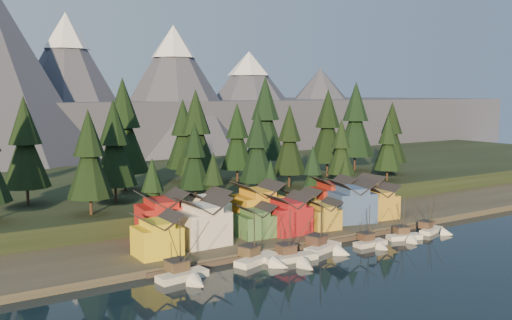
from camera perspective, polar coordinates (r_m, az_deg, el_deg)
ground at (r=118.42m, az=10.52°, el=-10.15°), size 500.00×500.00×0.00m
shore_strip at (r=148.79m, az=-0.15°, el=-6.24°), size 400.00×50.00×1.50m
hillside at (r=191.57m, az=-8.25°, el=-2.69°), size 420.00×100.00×6.00m
dock at (r=130.27m, az=5.50°, el=-8.27°), size 80.00×4.00×1.00m
mountain_ridge at (r=304.89m, az=-18.81°, el=4.87°), size 560.00×190.00×90.00m
boat_0 at (r=106.46m, az=-7.07°, el=-10.61°), size 10.30×10.99×12.72m
boat_1 at (r=115.91m, az=0.58°, el=-9.25°), size 11.50×11.95×12.19m
boat_2 at (r=116.73m, az=3.91°, el=-9.21°), size 11.68×12.57×11.87m
boat_3 at (r=124.93m, az=7.13°, el=-8.00°), size 10.33×10.97×12.52m
boat_4 at (r=130.83m, az=11.65°, el=-7.61°), size 8.15×8.85×10.30m
boat_5 at (r=138.11m, az=14.82°, el=-6.90°), size 8.84×9.38×10.68m
boat_6 at (r=146.80m, az=17.44°, el=-6.21°), size 8.36×8.90×10.28m
house_front_0 at (r=117.11m, az=-9.87°, el=-7.26°), size 8.68×8.21×8.63m
house_front_1 at (r=124.26m, az=-5.39°, el=-5.94°), size 10.26×9.86×10.41m
house_front_2 at (r=130.57m, az=-0.10°, el=-5.99°), size 8.00×8.06×7.40m
house_front_3 at (r=133.73m, az=3.20°, el=-5.27°), size 9.40×8.99×9.24m
house_front_4 at (r=139.11m, az=6.71°, el=-5.34°), size 7.83×8.29×6.99m
house_front_5 at (r=147.44m, az=9.57°, el=-3.93°), size 12.05×11.37×10.67m
house_front_6 at (r=152.95m, az=12.09°, el=-3.98°), size 9.57×9.14×8.77m
house_back_0 at (r=129.25m, az=-9.45°, el=-5.40°), size 10.85×10.49×10.86m
house_back_1 at (r=133.58m, az=-5.02°, el=-5.09°), size 9.13×9.24×10.19m
house_back_2 at (r=139.32m, az=0.17°, el=-4.38°), size 11.10×10.32×11.04m
house_back_3 at (r=145.10m, az=4.53°, el=-4.53°), size 8.28×7.39×8.31m
house_back_4 at (r=153.77m, az=7.64°, el=-3.52°), size 11.27×10.99×10.35m
house_back_5 at (r=158.76m, az=10.56°, el=-3.30°), size 9.16×9.27×10.09m
tree_hill_1 at (r=153.26m, az=-22.07°, el=1.34°), size 11.82×11.82×27.53m
tree_hill_2 at (r=136.37m, az=-16.33°, el=0.26°), size 10.55×10.55×24.57m
tree_hill_3 at (r=150.65m, az=-14.00°, el=1.36°), size 11.42×11.42×26.61m
tree_hill_4 at (r=167.15m, az=-13.10°, el=3.01°), size 13.97×13.97×32.54m
tree_hill_5 at (r=148.69m, az=-6.13°, el=0.21°), size 8.93×8.93×20.79m
tree_hill_6 at (r=165.18m, az=-6.01°, el=2.49°), size 12.57×12.57×29.29m
tree_hill_7 at (r=155.69m, az=0.12°, el=1.17°), size 10.25×10.25×23.87m
tree_hill_8 at (r=180.14m, az=-1.89°, el=2.13°), size 10.73×10.73×25.00m
tree_hill_9 at (r=170.43m, az=3.36°, el=1.80°), size 10.62×10.62×24.74m
tree_hill_10 at (r=195.11m, az=0.93°, el=3.91°), size 14.52×14.52×33.82m
tree_hill_11 at (r=176.75m, az=8.51°, el=1.12°), size 8.70×8.70×20.28m
tree_hill_12 at (r=193.64m, az=7.19°, el=3.13°), size 12.65×12.65×29.47m
tree_hill_13 at (r=187.63m, az=13.05°, el=1.50°), size 9.10×9.10×21.20m
tree_hill_14 at (r=209.94m, az=9.92°, el=3.76°), size 13.82×13.82×32.19m
tree_hill_15 at (r=182.28m, az=-7.30°, el=2.36°), size 11.31×11.31×26.35m
tree_hill_17 at (r=202.99m, az=13.41°, el=2.49°), size 10.78×10.78×25.12m
tree_shore_0 at (r=133.97m, az=-10.30°, el=-3.22°), size 7.66×7.66×17.85m
tree_shore_1 at (r=140.71m, az=-4.27°, el=-2.54°), size 7.88×7.88×18.35m
tree_shore_2 at (r=149.72m, az=1.46°, el=-2.60°), size 6.58×6.58×15.32m
tree_shore_3 at (r=157.68m, az=5.68°, el=-1.54°), size 7.90×7.90×18.40m
tree_shore_4 at (r=165.62m, az=8.92°, el=-1.85°), size 6.42×6.42×14.94m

